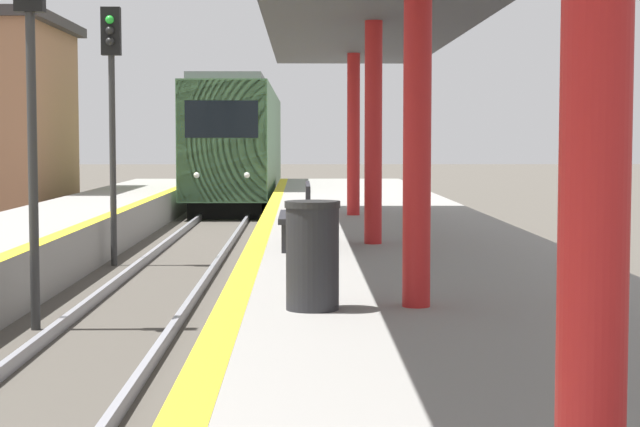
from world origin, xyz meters
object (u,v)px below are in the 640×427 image
(signal_far, at_px, (112,87))
(trash_bin, at_px, (312,255))
(train, at_px, (241,143))
(bench, at_px, (299,213))
(signal_mid, at_px, (31,60))

(signal_far, distance_m, trash_bin, 11.49)
(train, height_order, signal_far, signal_far)
(signal_far, height_order, trash_bin, signal_far)
(signal_far, bearing_deg, train, 86.50)
(train, bearing_deg, trash_bin, -85.62)
(train, xyz_separation_m, bench, (2.29, -25.87, -0.88))
(bench, bearing_deg, trash_bin, -88.70)
(signal_far, relative_size, trash_bin, 4.92)
(train, relative_size, bench, 10.43)
(signal_far, xyz_separation_m, bench, (3.56, -5.06, -2.04))
(trash_bin, bearing_deg, train, 94.38)
(train, relative_size, trash_bin, 20.37)
(trash_bin, xyz_separation_m, bench, (-0.13, 5.62, -0.01))
(signal_far, bearing_deg, signal_mid, -88.30)
(train, distance_m, bench, 25.99)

